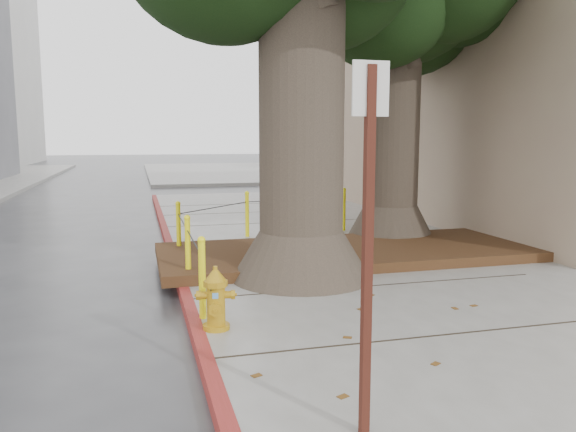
{
  "coord_description": "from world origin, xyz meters",
  "views": [
    {
      "loc": [
        -2.57,
        -4.97,
        2.18
      ],
      "look_at": [
        -0.56,
        2.47,
        1.1
      ],
      "focal_mm": 35.0,
      "sensor_mm": 36.0,
      "label": 1
    }
  ],
  "objects_px": {
    "signpost": "(368,231)",
    "car_red": "(420,173)",
    "fire_hydrant": "(216,299)",
    "car_silver": "(322,175)"
  },
  "relations": [
    {
      "from": "car_red",
      "to": "fire_hydrant",
      "type": "bearing_deg",
      "value": 148.2
    },
    {
      "from": "car_silver",
      "to": "car_red",
      "type": "relative_size",
      "value": 0.86
    },
    {
      "from": "car_silver",
      "to": "fire_hydrant",
      "type": "bearing_deg",
      "value": 151.51
    },
    {
      "from": "car_red",
      "to": "signpost",
      "type": "bearing_deg",
      "value": 153.29
    },
    {
      "from": "signpost",
      "to": "fire_hydrant",
      "type": "bearing_deg",
      "value": 105.28
    },
    {
      "from": "car_silver",
      "to": "car_red",
      "type": "height_order",
      "value": "car_red"
    },
    {
      "from": "signpost",
      "to": "car_red",
      "type": "distance_m",
      "value": 21.69
    },
    {
      "from": "fire_hydrant",
      "to": "signpost",
      "type": "bearing_deg",
      "value": -63.41
    },
    {
      "from": "signpost",
      "to": "car_red",
      "type": "height_order",
      "value": "signpost"
    },
    {
      "from": "car_silver",
      "to": "car_red",
      "type": "distance_m",
      "value": 4.3
    }
  ]
}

